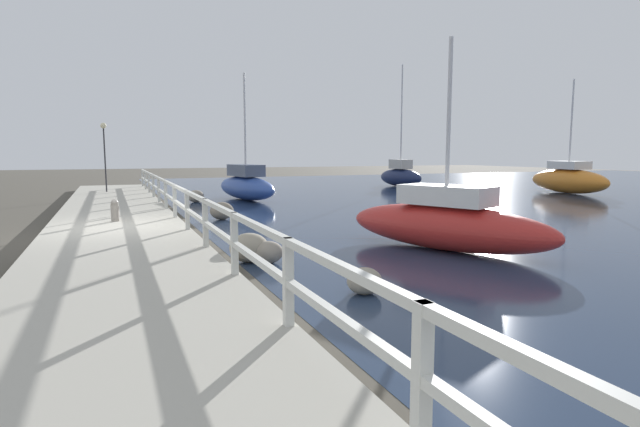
% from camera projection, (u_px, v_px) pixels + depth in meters
% --- Properties ---
extents(ground_plane, '(120.00, 120.00, 0.00)m').
position_uv_depth(ground_plane, '(118.00, 236.00, 12.80)').
color(ground_plane, '#4C473D').
extents(dock_walkway, '(3.38, 36.00, 0.27)m').
position_uv_depth(dock_walkway, '(117.00, 231.00, 12.78)').
color(dock_walkway, '#B2AD9E').
rests_on(dock_walkway, ground).
extents(railing, '(0.10, 32.50, 0.96)m').
position_uv_depth(railing, '(180.00, 199.00, 13.31)').
color(railing, silver).
rests_on(railing, dock_walkway).
extents(boulder_water_edge, '(0.58, 0.52, 0.44)m').
position_uv_depth(boulder_water_edge, '(268.00, 252.00, 9.64)').
color(boulder_water_edge, gray).
rests_on(boulder_water_edge, ground).
extents(boulder_near_dock, '(0.54, 0.49, 0.41)m').
position_uv_depth(boulder_near_dock, '(364.00, 281.00, 7.53)').
color(boulder_near_dock, gray).
rests_on(boulder_near_dock, ground).
extents(boulder_upstream, '(0.77, 0.69, 0.57)m').
position_uv_depth(boulder_upstream, '(249.00, 248.00, 9.75)').
color(boulder_upstream, gray).
rests_on(boulder_upstream, ground).
extents(boulder_mid_strip, '(0.70, 0.63, 0.53)m').
position_uv_depth(boulder_mid_strip, '(196.00, 196.00, 21.69)').
color(boulder_mid_strip, gray).
rests_on(boulder_mid_strip, ground).
extents(boulder_downstream, '(0.75, 0.68, 0.57)m').
position_uv_depth(boulder_downstream, '(222.00, 211.00, 16.02)').
color(boulder_downstream, slate).
rests_on(boulder_downstream, ground).
extents(mooring_bollard, '(0.21, 0.21, 0.61)m').
position_uv_depth(mooring_bollard, '(115.00, 210.00, 13.65)').
color(mooring_bollard, gray).
rests_on(mooring_bollard, dock_walkway).
extents(dock_lamp, '(0.27, 0.27, 3.31)m').
position_uv_depth(dock_lamp, '(104.00, 141.00, 23.92)').
color(dock_lamp, '#2D2D33').
rests_on(dock_lamp, dock_walkway).
extents(sailboat_blue, '(2.18, 5.36, 5.69)m').
position_uv_depth(sailboat_blue, '(246.00, 185.00, 22.83)').
color(sailboat_blue, '#2D4C9E').
rests_on(sailboat_blue, water_surface).
extents(sailboat_navy, '(1.59, 4.04, 7.62)m').
position_uv_depth(sailboat_navy, '(400.00, 176.00, 31.96)').
color(sailboat_navy, '#192347').
rests_on(sailboat_navy, water_surface).
extents(sailboat_red, '(3.23, 5.11, 4.55)m').
position_uv_depth(sailboat_red, '(446.00, 223.00, 10.96)').
color(sailboat_red, red).
rests_on(sailboat_red, water_surface).
extents(sailboat_orange, '(2.38, 5.56, 5.95)m').
position_uv_depth(sailboat_orange, '(568.00, 180.00, 26.53)').
color(sailboat_orange, orange).
rests_on(sailboat_orange, water_surface).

